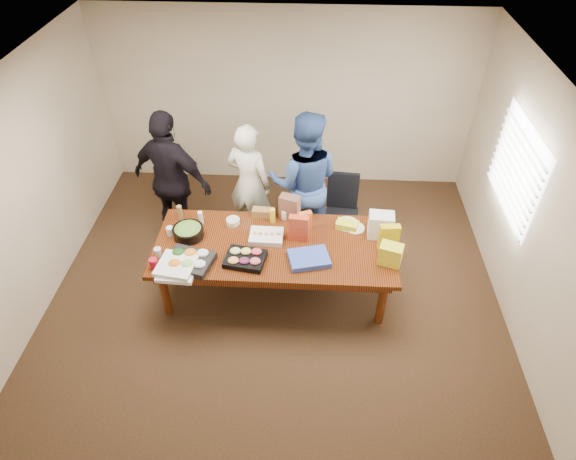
# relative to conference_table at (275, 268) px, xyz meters

# --- Properties ---
(floor) EXTENTS (5.50, 5.00, 0.02)m
(floor) POSITION_rel_conference_table_xyz_m (0.00, 0.00, -0.39)
(floor) COLOR #47301E
(floor) RESTS_ON ground
(ceiling) EXTENTS (5.50, 5.00, 0.02)m
(ceiling) POSITION_rel_conference_table_xyz_m (0.00, 0.00, 2.33)
(ceiling) COLOR white
(ceiling) RESTS_ON wall_back
(wall_back) EXTENTS (5.50, 0.04, 2.70)m
(wall_back) POSITION_rel_conference_table_xyz_m (0.00, 2.50, 0.98)
(wall_back) COLOR beige
(wall_back) RESTS_ON floor
(wall_front) EXTENTS (5.50, 0.04, 2.70)m
(wall_front) POSITION_rel_conference_table_xyz_m (0.00, -2.50, 0.98)
(wall_front) COLOR beige
(wall_front) RESTS_ON floor
(wall_left) EXTENTS (0.04, 5.00, 2.70)m
(wall_left) POSITION_rel_conference_table_xyz_m (-2.75, 0.00, 0.98)
(wall_left) COLOR beige
(wall_left) RESTS_ON floor
(wall_right) EXTENTS (0.04, 5.00, 2.70)m
(wall_right) POSITION_rel_conference_table_xyz_m (2.75, 0.00, 0.98)
(wall_right) COLOR beige
(wall_right) RESTS_ON floor
(window_panel) EXTENTS (0.03, 1.40, 1.10)m
(window_panel) POSITION_rel_conference_table_xyz_m (2.72, 0.60, 1.12)
(window_panel) COLOR white
(window_panel) RESTS_ON wall_right
(window_blinds) EXTENTS (0.04, 1.36, 1.00)m
(window_blinds) POSITION_rel_conference_table_xyz_m (2.68, 0.60, 1.12)
(window_blinds) COLOR beige
(window_blinds) RESTS_ON wall_right
(conference_table) EXTENTS (2.80, 1.20, 0.75)m
(conference_table) POSITION_rel_conference_table_xyz_m (0.00, 0.00, 0.00)
(conference_table) COLOR #4C1C0F
(conference_table) RESTS_ON floor
(office_chair) EXTENTS (0.54, 0.54, 0.98)m
(office_chair) POSITION_rel_conference_table_xyz_m (0.82, 0.92, 0.12)
(office_chair) COLOR black
(office_chair) RESTS_ON floor
(person_center) EXTENTS (0.73, 0.61, 1.72)m
(person_center) POSITION_rel_conference_table_xyz_m (-0.41, 1.06, 0.49)
(person_center) COLOR #ECEBCE
(person_center) RESTS_ON floor
(person_right) EXTENTS (0.97, 0.77, 1.95)m
(person_right) POSITION_rel_conference_table_xyz_m (0.31, 0.96, 0.60)
(person_right) COLOR #2F4B87
(person_right) RESTS_ON floor
(person_left) EXTENTS (1.22, 0.85, 1.93)m
(person_left) POSITION_rel_conference_table_xyz_m (-1.39, 0.93, 0.59)
(person_left) COLOR black
(person_left) RESTS_ON floor
(veggie_tray) EXTENTS (0.58, 0.50, 0.08)m
(veggie_tray) POSITION_rel_conference_table_xyz_m (-0.92, -0.37, 0.41)
(veggie_tray) COLOR black
(veggie_tray) RESTS_ON conference_table
(fruit_tray) EXTENTS (0.49, 0.41, 0.07)m
(fruit_tray) POSITION_rel_conference_table_xyz_m (-0.31, -0.29, 0.41)
(fruit_tray) COLOR black
(fruit_tray) RESTS_ON conference_table
(sheet_cake) EXTENTS (0.39, 0.30, 0.07)m
(sheet_cake) POSITION_rel_conference_table_xyz_m (-0.11, 0.10, 0.41)
(sheet_cake) COLOR white
(sheet_cake) RESTS_ON conference_table
(salad_bowl) EXTENTS (0.42, 0.42, 0.12)m
(salad_bowl) POSITION_rel_conference_table_xyz_m (-1.03, 0.10, 0.43)
(salad_bowl) COLOR black
(salad_bowl) RESTS_ON conference_table
(chip_bag_blue) EXTENTS (0.51, 0.43, 0.07)m
(chip_bag_blue) POSITION_rel_conference_table_xyz_m (0.40, -0.24, 0.41)
(chip_bag_blue) COLOR #324EB8
(chip_bag_blue) RESTS_ON conference_table
(chip_bag_red) EXTENTS (0.24, 0.11, 0.33)m
(chip_bag_red) POSITION_rel_conference_table_xyz_m (0.27, 0.12, 0.54)
(chip_bag_red) COLOR #C23D20
(chip_bag_red) RESTS_ON conference_table
(chip_bag_yellow) EXTENTS (0.23, 0.11, 0.34)m
(chip_bag_yellow) POSITION_rel_conference_table_xyz_m (1.30, 0.01, 0.54)
(chip_bag_yellow) COLOR gold
(chip_bag_yellow) RESTS_ON conference_table
(chip_bag_orange) EXTENTS (0.17, 0.12, 0.25)m
(chip_bag_orange) POSITION_rel_conference_table_xyz_m (0.34, 0.31, 0.50)
(chip_bag_orange) COLOR orange
(chip_bag_orange) RESTS_ON conference_table
(mayo_jar) EXTENTS (0.10, 0.10, 0.13)m
(mayo_jar) POSITION_rel_conference_table_xyz_m (0.09, 0.49, 0.44)
(mayo_jar) COLOR white
(mayo_jar) RESTS_ON conference_table
(mustard_bottle) EXTENTS (0.09, 0.09, 0.19)m
(mustard_bottle) POSITION_rel_conference_table_xyz_m (-0.06, 0.43, 0.47)
(mustard_bottle) COLOR yellow
(mustard_bottle) RESTS_ON conference_table
(dressing_bottle) EXTENTS (0.07, 0.07, 0.20)m
(dressing_bottle) POSITION_rel_conference_table_xyz_m (-1.19, 0.41, 0.47)
(dressing_bottle) COLOR olive
(dressing_bottle) RESTS_ON conference_table
(ranch_bottle) EXTENTS (0.07, 0.07, 0.18)m
(ranch_bottle) POSITION_rel_conference_table_xyz_m (-0.93, 0.34, 0.46)
(ranch_bottle) COLOR white
(ranch_bottle) RESTS_ON conference_table
(banana_bunch) EXTENTS (0.29, 0.21, 0.09)m
(banana_bunch) POSITION_rel_conference_table_xyz_m (0.85, 0.35, 0.42)
(banana_bunch) COLOR yellow
(banana_bunch) RESTS_ON conference_table
(bread_loaf) EXTENTS (0.28, 0.14, 0.11)m
(bread_loaf) POSITION_rel_conference_table_xyz_m (-0.18, 0.52, 0.43)
(bread_loaf) COLOR olive
(bread_loaf) RESTS_ON conference_table
(kraft_bag) EXTENTS (0.27, 0.21, 0.31)m
(kraft_bag) POSITION_rel_conference_table_xyz_m (0.15, 0.52, 0.53)
(kraft_bag) COLOR brown
(kraft_bag) RESTS_ON conference_table
(red_cup) EXTENTS (0.11, 0.11, 0.12)m
(red_cup) POSITION_rel_conference_table_xyz_m (-1.30, -0.45, 0.44)
(red_cup) COLOR #AF0E21
(red_cup) RESTS_ON conference_table
(clear_cup_a) EXTENTS (0.10, 0.10, 0.11)m
(clear_cup_a) POSITION_rel_conference_table_xyz_m (-1.30, -0.26, 0.43)
(clear_cup_a) COLOR silver
(clear_cup_a) RESTS_ON conference_table
(clear_cup_b) EXTENTS (0.08, 0.08, 0.11)m
(clear_cup_b) POSITION_rel_conference_table_xyz_m (-1.25, 0.11, 0.43)
(clear_cup_b) COLOR white
(clear_cup_b) RESTS_ON conference_table
(pizza_box_lower) EXTENTS (0.42, 0.42, 0.05)m
(pizza_box_lower) POSITION_rel_conference_table_xyz_m (-1.03, -0.49, 0.40)
(pizza_box_lower) COLOR white
(pizza_box_lower) RESTS_ON conference_table
(pizza_box_upper) EXTENTS (0.46, 0.46, 0.05)m
(pizza_box_upper) POSITION_rel_conference_table_xyz_m (-1.04, -0.46, 0.44)
(pizza_box_upper) COLOR white
(pizza_box_upper) RESTS_ON pizza_box_lower
(plate_a) EXTENTS (0.35, 0.35, 0.02)m
(plate_a) POSITION_rel_conference_table_xyz_m (0.86, 0.41, 0.38)
(plate_a) COLOR silver
(plate_a) RESTS_ON conference_table
(plate_b) EXTENTS (0.23, 0.23, 0.01)m
(plate_b) POSITION_rel_conference_table_xyz_m (0.95, 0.35, 0.38)
(plate_b) COLOR white
(plate_b) RESTS_ON conference_table
(dip_bowl_a) EXTENTS (0.16, 0.16, 0.06)m
(dip_bowl_a) POSITION_rel_conference_table_xyz_m (0.35, 0.45, 0.40)
(dip_bowl_a) COLOR silver
(dip_bowl_a) RESTS_ON conference_table
(dip_bowl_b) EXTENTS (0.21, 0.21, 0.07)m
(dip_bowl_b) POSITION_rel_conference_table_xyz_m (-0.54, 0.36, 0.41)
(dip_bowl_b) COLOR #F3E7C3
(dip_bowl_b) RESTS_ON conference_table
(grocery_bag_white) EXTENTS (0.30, 0.22, 0.31)m
(grocery_bag_white) POSITION_rel_conference_table_xyz_m (1.23, 0.24, 0.53)
(grocery_bag_white) COLOR white
(grocery_bag_white) RESTS_ON conference_table
(grocery_bag_yellow) EXTENTS (0.29, 0.24, 0.25)m
(grocery_bag_yellow) POSITION_rel_conference_table_xyz_m (1.30, -0.23, 0.50)
(grocery_bag_yellow) COLOR yellow
(grocery_bag_yellow) RESTS_ON conference_table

